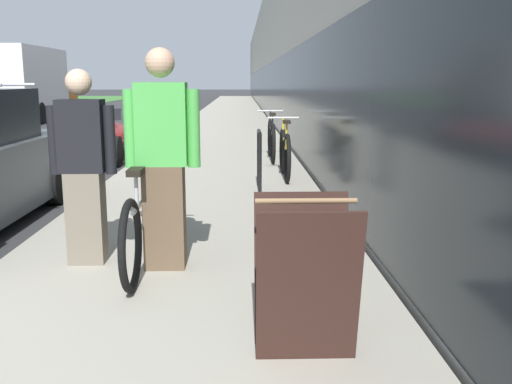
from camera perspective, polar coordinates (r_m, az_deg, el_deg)
name	(u,v)px	position (r m, az deg, el deg)	size (l,w,h in m)	color
sidewalk_slab	(229,118)	(24.92, -2.68, 7.38)	(3.23, 70.00, 0.11)	#A39E8E
storefront_facade	(349,58)	(33.47, 9.32, 13.08)	(10.01, 70.00, 5.85)	#BCB7AD
tandem_bicycle	(149,215)	(5.08, -10.66, -2.29)	(0.52, 2.41, 0.88)	black
person_rider	(163,160)	(4.67, -9.30, 3.14)	(0.61, 0.24, 1.79)	brown
person_bystander	(83,168)	(4.96, -16.87, 2.32)	(0.55, 0.22, 1.63)	#756B5B
bike_rack_hoop	(259,154)	(8.12, 0.33, 3.86)	(0.05, 0.60, 0.84)	black
cruiser_bike_nearest	(285,153)	(9.14, 2.90, 3.91)	(0.52, 1.72, 0.95)	black
cruiser_bike_middle	(271,140)	(11.24, 1.55, 5.26)	(0.52, 1.90, 0.95)	black
sandwich_board_sign	(305,276)	(3.25, 4.91, -8.38)	(0.56, 0.56, 0.90)	#331E19
vintage_roadster_curbside	(90,138)	(12.69, -16.28, 5.24)	(1.77, 4.10, 1.05)	maroon
moving_truck	(27,85)	(25.37, -21.97, 9.90)	(2.26, 6.92, 2.95)	orange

